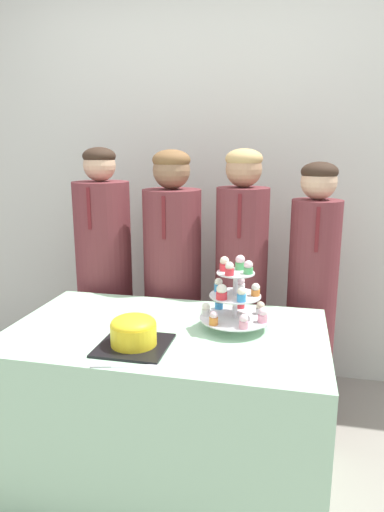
{
  "coord_description": "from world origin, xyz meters",
  "views": [
    {
      "loc": [
        0.51,
        -1.35,
        1.46
      ],
      "look_at": [
        0.1,
        0.44,
        1.03
      ],
      "focal_mm": 32.0,
      "sensor_mm": 36.0,
      "label": 1
    }
  ],
  "objects_px": {
    "student_0": "(105,285)",
    "cake_knife": "(114,366)",
    "student_3": "(311,301)",
    "student_1": "(173,289)",
    "cupcake_stand": "(235,297)",
    "round_cake": "(134,332)",
    "student_2": "(241,292)"
  },
  "relations": [
    {
      "from": "student_0",
      "to": "cake_knife",
      "type": "bearing_deg",
      "value": -65.17
    },
    {
      "from": "student_0",
      "to": "student_3",
      "type": "height_order",
      "value": "student_0"
    },
    {
      "from": "cake_knife",
      "to": "student_1",
      "type": "xyz_separation_m",
      "value": [
        -0.05,
        0.99,
        -0.02
      ]
    },
    {
      "from": "cupcake_stand",
      "to": "student_3",
      "type": "height_order",
      "value": "student_3"
    },
    {
      "from": "round_cake",
      "to": "student_1",
      "type": "relative_size",
      "value": 0.18
    },
    {
      "from": "round_cake",
      "to": "student_3",
      "type": "height_order",
      "value": "student_3"
    },
    {
      "from": "cake_knife",
      "to": "student_1",
      "type": "bearing_deg",
      "value": 78.64
    },
    {
      "from": "round_cake",
      "to": "cupcake_stand",
      "type": "relative_size",
      "value": 0.86
    },
    {
      "from": "student_0",
      "to": "student_2",
      "type": "distance_m",
      "value": 0.79
    },
    {
      "from": "student_1",
      "to": "cupcake_stand",
      "type": "bearing_deg",
      "value": -52.31
    },
    {
      "from": "cake_knife",
      "to": "cupcake_stand",
      "type": "xyz_separation_m",
      "value": [
        0.37,
        0.45,
        0.14
      ]
    },
    {
      "from": "round_cake",
      "to": "student_3",
      "type": "bearing_deg",
      "value": 49.54
    },
    {
      "from": "cake_knife",
      "to": "student_1",
      "type": "relative_size",
      "value": 0.17
    },
    {
      "from": "student_1",
      "to": "student_2",
      "type": "relative_size",
      "value": 1.0
    },
    {
      "from": "round_cake",
      "to": "cake_knife",
      "type": "xyz_separation_m",
      "value": [
        -0.01,
        -0.18,
        -0.06
      ]
    },
    {
      "from": "cupcake_stand",
      "to": "student_3",
      "type": "relative_size",
      "value": 0.22
    },
    {
      "from": "student_0",
      "to": "student_2",
      "type": "bearing_deg",
      "value": -0.0
    },
    {
      "from": "student_1",
      "to": "student_3",
      "type": "relative_size",
      "value": 1.04
    },
    {
      "from": "cupcake_stand",
      "to": "round_cake",
      "type": "bearing_deg",
      "value": -142.94
    },
    {
      "from": "round_cake",
      "to": "student_1",
      "type": "bearing_deg",
      "value": 94.43
    },
    {
      "from": "student_1",
      "to": "student_2",
      "type": "distance_m",
      "value": 0.38
    },
    {
      "from": "student_0",
      "to": "cupcake_stand",
      "type": "bearing_deg",
      "value": -33.32
    },
    {
      "from": "cupcake_stand",
      "to": "student_3",
      "type": "distance_m",
      "value": 0.66
    },
    {
      "from": "student_1",
      "to": "student_2",
      "type": "height_order",
      "value": "student_2"
    },
    {
      "from": "cupcake_stand",
      "to": "student_2",
      "type": "xyz_separation_m",
      "value": [
        -0.04,
        0.54,
        -0.15
      ]
    },
    {
      "from": "round_cake",
      "to": "student_3",
      "type": "distance_m",
      "value": 1.07
    },
    {
      "from": "round_cake",
      "to": "student_0",
      "type": "height_order",
      "value": "student_0"
    },
    {
      "from": "cupcake_stand",
      "to": "student_1",
      "type": "bearing_deg",
      "value": 127.69
    },
    {
      "from": "cake_knife",
      "to": "student_3",
      "type": "relative_size",
      "value": 0.17
    },
    {
      "from": "cake_knife",
      "to": "round_cake",
      "type": "bearing_deg",
      "value": 71.55
    },
    {
      "from": "cake_knife",
      "to": "student_3",
      "type": "xyz_separation_m",
      "value": [
        0.71,
        0.99,
        -0.04
      ]
    },
    {
      "from": "student_2",
      "to": "round_cake",
      "type": "bearing_deg",
      "value": -111.42
    }
  ]
}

